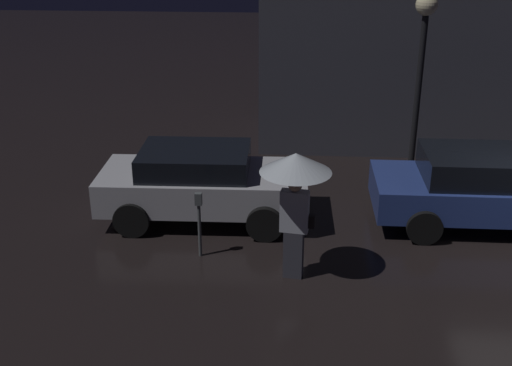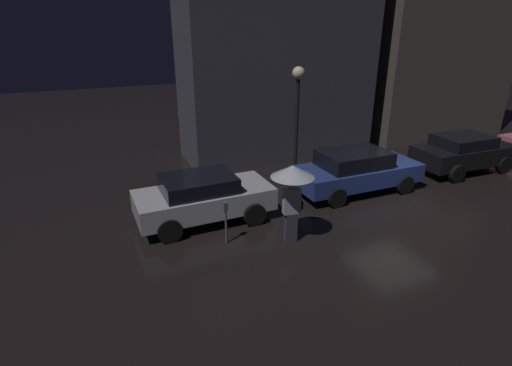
{
  "view_description": "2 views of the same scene",
  "coord_description": "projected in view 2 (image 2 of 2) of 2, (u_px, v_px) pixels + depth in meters",
  "views": [
    {
      "loc": [
        -4.47,
        -10.22,
        5.65
      ],
      "look_at": [
        -5.18,
        0.04,
        1.31
      ],
      "focal_mm": 45.0,
      "sensor_mm": 36.0,
      "label": 1
    },
    {
      "loc": [
        -9.13,
        -9.29,
        5.62
      ],
      "look_at": [
        -4.96,
        0.48,
        1.3
      ],
      "focal_mm": 28.0,
      "sensor_mm": 36.0,
      "label": 2
    }
  ],
  "objects": [
    {
      "name": "parked_car_silver",
      "position": [
        203.0,
        197.0,
        11.85
      ],
      "size": [
        4.07,
        1.98,
        1.45
      ],
      "rotation": [
        0.0,
        0.0,
        0.02
      ],
      "color": "#B7B7BF",
      "rests_on": "ground"
    },
    {
      "name": "building_facade_left",
      "position": [
        278.0,
        48.0,
        16.66
      ],
      "size": [
        8.15,
        3.0,
        9.18
      ],
      "color": "#3D3D47",
      "rests_on": "ground"
    },
    {
      "name": "parked_car_blue",
      "position": [
        356.0,
        170.0,
        13.97
      ],
      "size": [
        4.52,
        2.01,
        1.48
      ],
      "rotation": [
        0.0,
        0.0,
        -0.0
      ],
      "color": "navy",
      "rests_on": "ground"
    },
    {
      "name": "ground_plane",
      "position": [
        397.0,
        202.0,
        13.36
      ],
      "size": [
        60.0,
        60.0,
        0.0
      ],
      "primitive_type": "plane",
      "color": "black"
    },
    {
      "name": "parking_meter",
      "position": [
        226.0,
        218.0,
        10.61
      ],
      "size": [
        0.12,
        0.1,
        1.22
      ],
      "color": "#4C5154",
      "rests_on": "ground"
    },
    {
      "name": "pedestrian_with_umbrella",
      "position": [
        292.0,
        181.0,
        10.35
      ],
      "size": [
        1.15,
        1.15,
        2.2
      ],
      "rotation": [
        0.0,
        0.0,
        2.99
      ],
      "color": "#383842",
      "rests_on": "ground"
    },
    {
      "name": "street_lamp_near",
      "position": [
        298.0,
        96.0,
        14.8
      ],
      "size": [
        0.47,
        0.47,
        4.11
      ],
      "color": "black",
      "rests_on": "ground"
    },
    {
      "name": "building_facade_right",
      "position": [
        442.0,
        27.0,
        19.65
      ],
      "size": [
        7.81,
        3.0,
        10.71
      ],
      "color": "#564C47",
      "rests_on": "ground"
    },
    {
      "name": "parked_car_black",
      "position": [
        463.0,
        152.0,
        15.9
      ],
      "size": [
        4.11,
        1.98,
        1.47
      ],
      "rotation": [
        0.0,
        0.0,
        -0.04
      ],
      "color": "black",
      "rests_on": "ground"
    }
  ]
}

